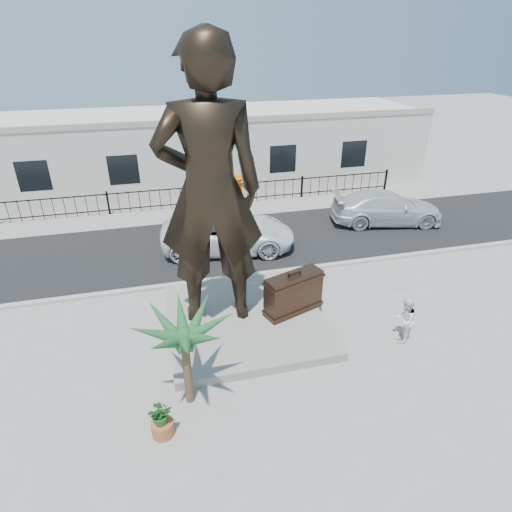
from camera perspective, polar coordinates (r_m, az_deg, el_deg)
The scene contains 16 objects.
ground at distance 13.81m, azimuth 2.06°, elevation -12.30°, with size 100.00×100.00×0.00m, color #9E9991.
street at distance 20.40m, azimuth -4.10°, elevation 2.01°, with size 40.00×7.00×0.01m, color black.
curb at distance 17.34m, azimuth -2.01°, elevation -2.76°, with size 40.00×0.25×0.12m, color #A5A399.
far_sidewalk at distance 24.01m, azimuth -5.83°, elevation 6.09°, with size 40.00×2.50×0.02m, color #9E9991.
plinth at distance 14.76m, azimuth -1.43°, elevation -8.50°, with size 5.20×5.20×0.30m, color gray.
fence at distance 24.54m, azimuth -6.19°, elevation 8.04°, with size 22.00×0.10×1.20m, color black.
building at distance 28.07m, azimuth -7.68°, elevation 13.94°, with size 28.00×7.00×4.40m, color silver.
statue at distance 12.83m, azimuth -6.22°, elevation 8.49°, with size 3.19×2.10×8.76m, color black.
suitcase at distance 14.58m, azimuth 5.03°, elevation -4.99°, with size 2.04×0.65×1.43m, color #352216.
tourist at distance 14.45m, azimuth 19.19°, elevation -8.06°, with size 0.78×0.60×1.59m, color white.
car_white at distance 19.31m, azimuth -3.71°, elevation 3.19°, with size 2.74×5.94×1.65m, color white.
car_silver at distance 23.05m, azimuth 17.02°, elevation 6.18°, with size 2.28×5.60×1.63m, color silver.
worker at distance 24.21m, azimuth -2.31°, elevation 8.79°, with size 1.21×0.70×1.87m, color orange.
palm_tree at distance 12.42m, azimuth -8.75°, elevation -18.45°, with size 1.80×1.80×3.20m, color #1C4F24, non-canonical shape.
planter at distance 11.64m, azimuth -12.34°, elevation -21.50°, with size 0.56×0.56×0.40m, color #A2532B.
shrub at distance 11.25m, azimuth -12.62°, elevation -19.75°, with size 0.58×0.51×0.65m, color #1F5E1E.
Camera 1 is at (-3.02, -10.08, 8.95)m, focal length 30.00 mm.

